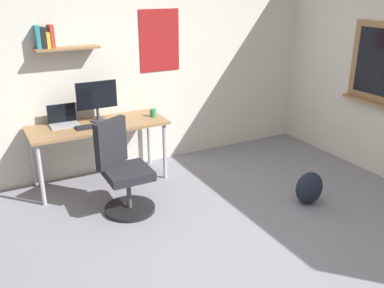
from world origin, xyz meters
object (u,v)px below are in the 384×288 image
object	(u,v)px
office_chair	(123,173)
keyboard	(93,126)
laptop	(63,120)
backpack	(309,188)
monitor_primary	(97,98)
coffee_mug	(153,113)
desk	(98,130)
computer_mouse	(117,122)

from	to	relation	value
office_chair	keyboard	bearing A→B (deg)	98.55
laptop	backpack	size ratio (longest dim) A/B	0.88
laptop	monitor_primary	size ratio (longest dim) A/B	0.67
laptop	keyboard	xyz separation A→B (m)	(0.27, -0.22, -0.04)
monitor_primary	coffee_mug	bearing A→B (deg)	-11.09
backpack	desk	bearing A→B (deg)	139.58
keyboard	computer_mouse	distance (m)	0.28
computer_mouse	coffee_mug	size ratio (longest dim) A/B	1.13
desk	backpack	size ratio (longest dim) A/B	4.32
desk	backpack	bearing A→B (deg)	-40.42
laptop	backpack	world-z (taller)	laptop
keyboard	backpack	bearing A→B (deg)	-37.82
laptop	desk	bearing A→B (deg)	-22.90
monitor_primary	keyboard	bearing A→B (deg)	-123.58
office_chair	computer_mouse	distance (m)	0.75
desk	keyboard	bearing A→B (deg)	-135.34
laptop	coffee_mug	distance (m)	1.02
desk	laptop	distance (m)	0.39
coffee_mug	backpack	distance (m)	1.97
computer_mouse	office_chair	bearing A→B (deg)	-105.63
office_chair	coffee_mug	distance (m)	1.02
coffee_mug	backpack	xyz separation A→B (m)	(1.13, -1.50, -0.59)
monitor_primary	coffee_mug	size ratio (longest dim) A/B	5.04
monitor_primary	computer_mouse	xyz separation A→B (m)	(0.17, -0.17, -0.25)
keyboard	backpack	world-z (taller)	keyboard
laptop	monitor_primary	distance (m)	0.44
computer_mouse	backpack	world-z (taller)	computer_mouse
computer_mouse	coffee_mug	xyz separation A→B (m)	(0.46, 0.05, 0.03)
office_chair	desk	bearing A→B (deg)	91.69
desk	office_chair	distance (m)	0.77
keyboard	computer_mouse	xyz separation A→B (m)	(0.28, 0.00, 0.01)
office_chair	monitor_primary	world-z (taller)	monitor_primary
keyboard	computer_mouse	bearing A→B (deg)	0.00
laptop	computer_mouse	distance (m)	0.59
monitor_primary	office_chair	bearing A→B (deg)	-91.17
desk	keyboard	xyz separation A→B (m)	(-0.08, -0.08, 0.08)
coffee_mug	keyboard	bearing A→B (deg)	-176.14
desk	monitor_primary	distance (m)	0.36
office_chair	coffee_mug	bearing A→B (deg)	47.44
monitor_primary	computer_mouse	size ratio (longest dim) A/B	4.46
office_chair	backpack	xyz separation A→B (m)	(1.77, -0.80, -0.23)
keyboard	backpack	xyz separation A→B (m)	(1.87, -1.45, -0.56)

